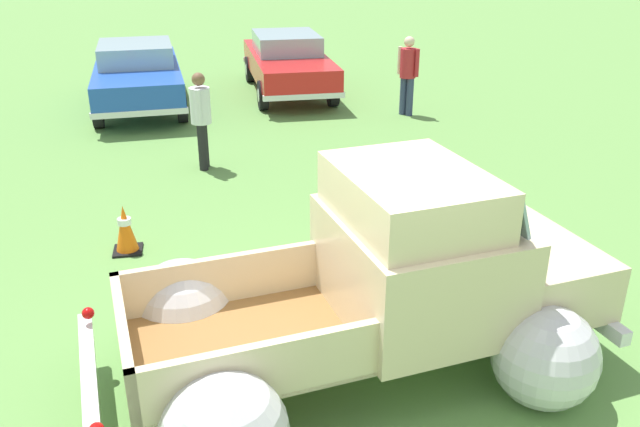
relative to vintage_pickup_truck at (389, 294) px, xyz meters
The scene contains 7 objects.
ground_plane 0.85m from the vintage_pickup_truck, behind, with size 80.00×80.00×0.00m, color #609347.
vintage_pickup_truck is the anchor object (origin of this frame).
show_car_0 10.77m from the vintage_pickup_truck, 105.52° to the left, with size 2.19×4.73×1.43m.
show_car_1 11.21m from the vintage_pickup_truck, 86.66° to the left, with size 1.86×4.74×1.43m.
spectator_0 9.09m from the vintage_pickup_truck, 71.36° to the left, with size 0.48×0.48×1.69m.
spectator_1 6.09m from the vintage_pickup_truck, 104.75° to the left, with size 0.39×0.54×1.64m.
lane_cone_0 3.90m from the vintage_pickup_truck, 132.17° to the left, with size 0.36×0.36×0.63m.
Camera 1 is at (-1.19, -4.87, 3.80)m, focal length 36.79 mm.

